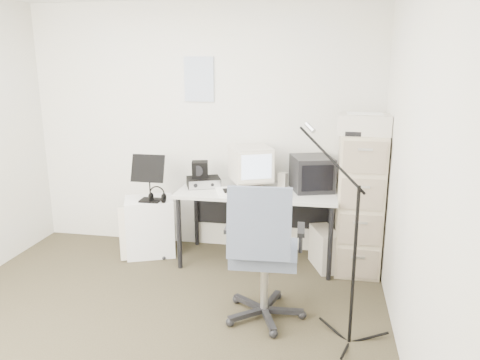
% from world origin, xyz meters
% --- Properties ---
extents(floor, '(3.60, 3.60, 0.01)m').
position_xyz_m(floor, '(0.00, 0.00, -0.01)').
color(floor, '#332D1A').
rests_on(floor, ground).
extents(wall_back, '(3.60, 0.02, 2.50)m').
position_xyz_m(wall_back, '(0.00, 1.80, 1.25)').
color(wall_back, silver).
rests_on(wall_back, ground).
extents(wall_right, '(0.02, 3.60, 2.50)m').
position_xyz_m(wall_right, '(1.80, 0.00, 1.25)').
color(wall_right, silver).
rests_on(wall_right, ground).
extents(wall_calendar, '(0.30, 0.02, 0.44)m').
position_xyz_m(wall_calendar, '(-0.02, 1.79, 1.75)').
color(wall_calendar, white).
rests_on(wall_calendar, wall_back).
extents(filing_cabinet, '(0.40, 0.60, 1.30)m').
position_xyz_m(filing_cabinet, '(1.58, 1.48, 0.65)').
color(filing_cabinet, '#C8B18D').
rests_on(filing_cabinet, floor).
extents(printer, '(0.48, 0.35, 0.17)m').
position_xyz_m(printer, '(1.58, 1.41, 1.39)').
color(printer, beige).
rests_on(printer, filing_cabinet).
extents(desk, '(1.50, 0.70, 0.73)m').
position_xyz_m(desk, '(0.63, 1.45, 0.36)').
color(desk, beige).
rests_on(desk, floor).
extents(crt_monitor, '(0.49, 0.50, 0.40)m').
position_xyz_m(crt_monitor, '(0.55, 1.53, 0.93)').
color(crt_monitor, beige).
rests_on(crt_monitor, desk).
extents(crt_tv, '(0.45, 0.47, 0.32)m').
position_xyz_m(crt_tv, '(1.13, 1.55, 0.89)').
color(crt_tv, black).
rests_on(crt_tv, desk).
extents(desk_speaker, '(0.09, 0.09, 0.14)m').
position_xyz_m(desk_speaker, '(0.85, 1.60, 0.80)').
color(desk_speaker, beige).
rests_on(desk_speaker, desk).
extents(keyboard, '(0.42, 0.20, 0.02)m').
position_xyz_m(keyboard, '(0.56, 1.25, 0.74)').
color(keyboard, beige).
rests_on(keyboard, desk).
extents(mouse, '(0.09, 0.13, 0.04)m').
position_xyz_m(mouse, '(0.90, 1.26, 0.75)').
color(mouse, black).
rests_on(mouse, desk).
extents(radio_receiver, '(0.38, 0.33, 0.09)m').
position_xyz_m(radio_receiver, '(0.09, 1.47, 0.78)').
color(radio_receiver, black).
rests_on(radio_receiver, desk).
extents(radio_speaker, '(0.18, 0.18, 0.15)m').
position_xyz_m(radio_speaker, '(0.05, 1.50, 0.90)').
color(radio_speaker, black).
rests_on(radio_speaker, radio_receiver).
extents(papers, '(0.31, 0.36, 0.02)m').
position_xyz_m(papers, '(0.38, 1.30, 0.74)').
color(papers, white).
rests_on(papers, desk).
extents(pc_tower, '(0.31, 0.44, 0.38)m').
position_xyz_m(pc_tower, '(1.28, 1.42, 0.19)').
color(pc_tower, beige).
rests_on(pc_tower, floor).
extents(office_chair, '(0.67, 0.67, 1.10)m').
position_xyz_m(office_chair, '(0.84, 0.42, 0.55)').
color(office_chair, slate).
rests_on(office_chair, floor).
extents(side_cart, '(0.58, 0.53, 0.59)m').
position_xyz_m(side_cart, '(-0.47, 1.43, 0.29)').
color(side_cart, silver).
rests_on(side_cart, floor).
extents(music_stand, '(0.34, 0.20, 0.48)m').
position_xyz_m(music_stand, '(-0.42, 1.36, 0.83)').
color(music_stand, black).
rests_on(music_stand, side_cart).
extents(headphones, '(0.21, 0.21, 0.03)m').
position_xyz_m(headphones, '(-0.34, 1.33, 0.64)').
color(headphones, black).
rests_on(headphones, side_cart).
extents(mic_stand, '(0.03, 0.03, 1.50)m').
position_xyz_m(mic_stand, '(1.48, 0.20, 0.75)').
color(mic_stand, black).
rests_on(mic_stand, floor).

